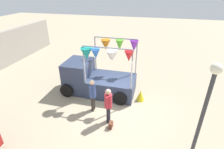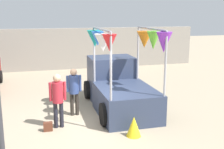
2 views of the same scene
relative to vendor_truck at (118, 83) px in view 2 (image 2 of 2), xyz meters
The scene contains 7 objects.
ground_plane 2.17m from the vendor_truck, 136.70° to the right, with size 60.00×60.00×0.00m, color gray.
vendor_truck is the anchor object (origin of this frame).
person_customer 2.79m from the vendor_truck, 148.65° to the right, with size 0.53×0.34×1.74m.
person_vendor 1.82m from the vendor_truck, 164.44° to the right, with size 0.53×0.34×1.69m.
handbag 3.28m from the vendor_truck, 148.85° to the right, with size 0.28×0.16×0.28m, color #592D1E.
brick_boundary_wall 8.10m from the vendor_truck, 100.17° to the left, with size 18.00×0.36×2.60m, color gray.
folded_kite_bundle_sunflower 2.78m from the vendor_truck, 96.22° to the right, with size 0.44×0.44×0.60m, color yellow.
Camera 2 is at (-1.49, -8.64, 3.60)m, focal length 45.00 mm.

